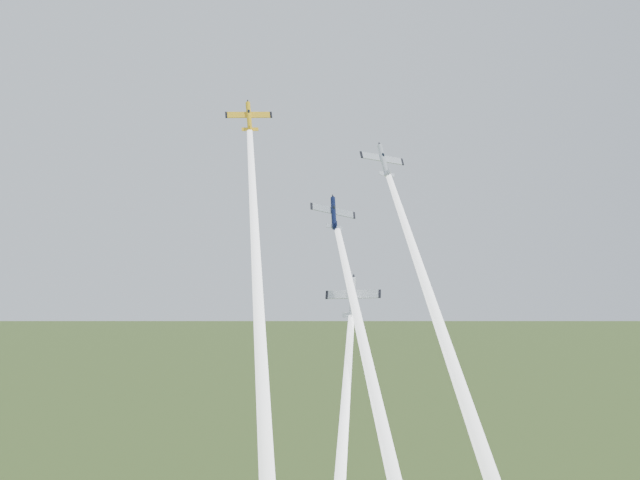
{
  "coord_description": "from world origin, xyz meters",
  "views": [
    {
      "loc": [
        -5.82,
        -125.95,
        90.74
      ],
      "look_at": [
        0.0,
        -6.0,
        92.0
      ],
      "focal_mm": 45.0,
      "sensor_mm": 36.0,
      "label": 1
    }
  ],
  "objects_px": {
    "plane_yellow": "(249,117)",
    "plane_silver_right": "(383,160)",
    "plane_navy": "(334,213)",
    "plane_silver_low": "(353,297)"
  },
  "relations": [
    {
      "from": "plane_silver_right",
      "to": "plane_yellow",
      "type": "bearing_deg",
      "value": 149.45
    },
    {
      "from": "plane_navy",
      "to": "plane_silver_right",
      "type": "distance_m",
      "value": 13.1
    },
    {
      "from": "plane_yellow",
      "to": "plane_silver_low",
      "type": "relative_size",
      "value": 0.93
    },
    {
      "from": "plane_yellow",
      "to": "plane_silver_right",
      "type": "relative_size",
      "value": 0.97
    },
    {
      "from": "plane_yellow",
      "to": "plane_silver_low",
      "type": "distance_m",
      "value": 35.99
    },
    {
      "from": "plane_yellow",
      "to": "plane_silver_right",
      "type": "distance_m",
      "value": 23.45
    },
    {
      "from": "plane_silver_low",
      "to": "plane_yellow",
      "type": "bearing_deg",
      "value": 151.16
    },
    {
      "from": "plane_silver_right",
      "to": "plane_navy",
      "type": "bearing_deg",
      "value": -172.53
    },
    {
      "from": "plane_navy",
      "to": "plane_silver_right",
      "type": "relative_size",
      "value": 0.94
    },
    {
      "from": "plane_yellow",
      "to": "plane_silver_right",
      "type": "xyz_separation_m",
      "value": [
        21.98,
        -3.28,
        -7.5
      ]
    }
  ]
}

